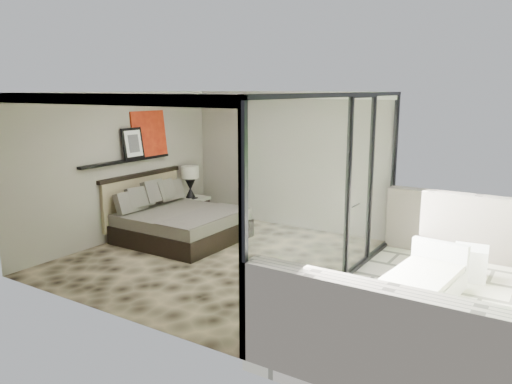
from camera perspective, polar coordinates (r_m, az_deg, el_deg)
The scene contains 14 objects.
floor at distance 8.70m, azimuth -4.60°, elevation -7.46°, with size 5.00×5.00×0.00m, color black.
ceiling at distance 8.22m, azimuth -4.92°, elevation 11.24°, with size 4.50×5.00×0.02m, color silver.
back_wall at distance 10.41m, azimuth 3.59°, elevation 3.67°, with size 4.50×0.02×2.80m, color gray.
left_wall at distance 9.85m, azimuth -15.19°, elevation 2.83°, with size 0.02×5.00×2.80m, color gray.
glass_wall at distance 7.23m, azimuth 9.58°, elevation -0.03°, with size 0.08×5.00×2.80m, color white.
terrace_slab at distance 7.25m, azimuth 20.40°, elevation -12.73°, with size 3.00×5.00×0.12m, color beige.
picture_ledge at distance 9.86m, azimuth -14.56°, elevation 3.46°, with size 0.12×2.20×0.05m, color black.
bed at distance 9.72m, azimuth -8.95°, elevation -3.40°, with size 2.09×2.03×1.16m.
nightstand at distance 11.08m, azimuth -7.13°, elevation -1.84°, with size 0.55×0.55×0.55m, color black.
table_lamp at distance 10.91m, azimuth -7.54°, elevation 1.65°, with size 0.38×0.38×0.70m.
abstract_canvas at distance 10.26m, azimuth -12.12°, elevation 6.55°, with size 0.04×0.90×0.90m, color #C55910.
framed_print at distance 9.89m, azimuth -13.89°, elevation 5.41°, with size 0.03×0.50×0.60m, color black.
ottoman at distance 8.38m, azimuth 23.28°, elevation -7.40°, with size 0.49×0.49×0.49m, color white.
lounger at distance 7.38m, azimuth 18.38°, elevation -9.97°, with size 0.97×1.71×0.64m.
Camera 1 is at (5.00, -6.52, 2.85)m, focal length 35.00 mm.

